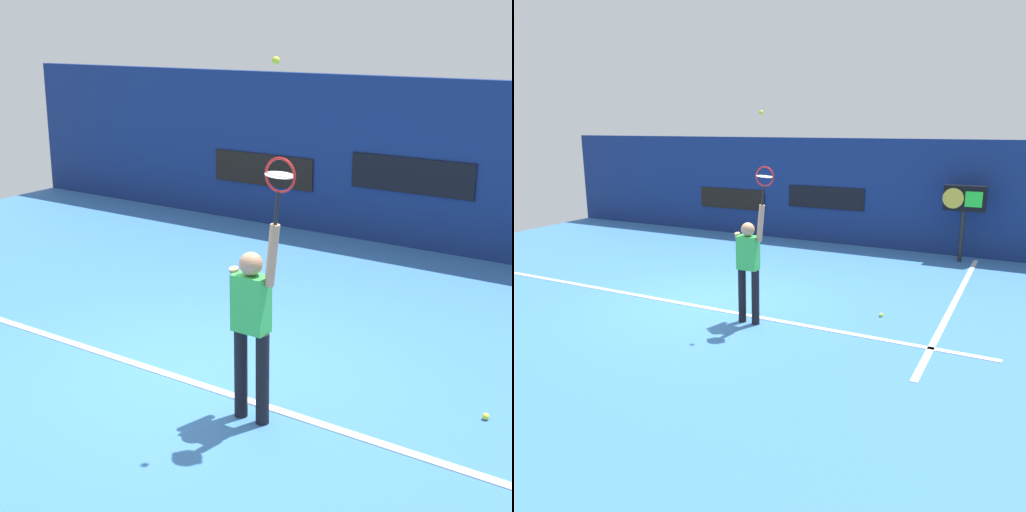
# 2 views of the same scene
# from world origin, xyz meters

# --- Properties ---
(ground_plane) EXTENTS (18.00, 18.00, 0.00)m
(ground_plane) POSITION_xyz_m (0.00, 0.00, 0.00)
(ground_plane) COLOR #3870B2
(back_wall) EXTENTS (18.00, 0.20, 2.87)m
(back_wall) POSITION_xyz_m (0.00, 5.90, 1.43)
(back_wall) COLOR navy
(back_wall) RESTS_ON ground_plane
(sponsor_banner_center) EXTENTS (2.20, 0.03, 0.60)m
(sponsor_banner_center) POSITION_xyz_m (0.00, 5.78, 1.26)
(sponsor_banner_center) COLOR black
(sponsor_banner_portside) EXTENTS (2.20, 0.03, 0.60)m
(sponsor_banner_portside) POSITION_xyz_m (-3.00, 5.78, 1.05)
(sponsor_banner_portside) COLOR black
(court_baseline) EXTENTS (10.00, 0.10, 0.01)m
(court_baseline) POSITION_xyz_m (0.00, -0.33, 0.01)
(court_baseline) COLOR white
(court_baseline) RESTS_ON ground_plane
(tennis_player) EXTENTS (0.55, 0.31, 1.99)m
(tennis_player) POSITION_xyz_m (1.14, -0.61, 1.01)
(tennis_player) COLOR black
(tennis_player) RESTS_ON ground_plane
(tennis_racket) EXTENTS (0.34, 0.27, 0.62)m
(tennis_racket) POSITION_xyz_m (1.43, -0.61, 2.40)
(tennis_racket) COLOR black
(tennis_ball) EXTENTS (0.07, 0.07, 0.07)m
(tennis_ball) POSITION_xyz_m (1.35, -0.56, 3.38)
(tennis_ball) COLOR #CCE033
(spare_ball) EXTENTS (0.07, 0.07, 0.07)m
(spare_ball) POSITION_xyz_m (3.02, 0.66, 0.03)
(spare_ball) COLOR #CCE033
(spare_ball) RESTS_ON ground_plane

